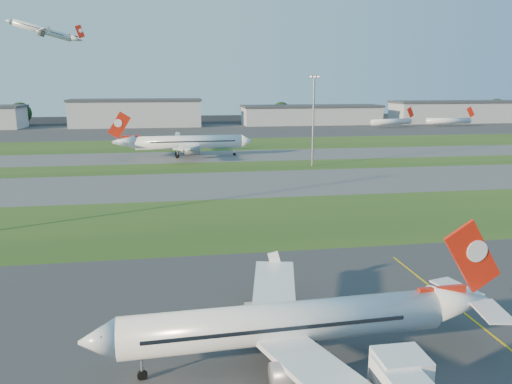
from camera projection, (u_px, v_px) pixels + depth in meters
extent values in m
cube|color=#264416|center=(315.00, 218.00, 89.14)|extent=(300.00, 34.00, 0.01)
cube|color=#515154|center=(278.00, 182.00, 120.97)|extent=(300.00, 32.00, 0.01)
cube|color=#264416|center=(260.00, 166.00, 145.08)|extent=(300.00, 18.00, 0.01)
cube|color=#515154|center=(249.00, 156.00, 166.30)|extent=(300.00, 26.00, 0.01)
cube|color=#264416|center=(237.00, 144.00, 198.13)|extent=(300.00, 40.00, 0.01)
cube|color=#333335|center=(223.00, 130.00, 256.00)|extent=(400.00, 80.00, 0.01)
cube|color=white|center=(400.00, 375.00, 34.14)|extent=(3.40, 3.00, 3.00)
cylinder|color=white|center=(284.00, 323.00, 41.92)|extent=(27.37, 4.59, 3.45)
cube|color=red|center=(472.00, 257.00, 44.32)|extent=(5.90, 0.56, 6.87)
cube|color=white|center=(323.00, 375.00, 35.24)|extent=(7.77, 14.22, 1.40)
cube|color=white|center=(274.00, 292.00, 49.16)|extent=(6.75, 14.17, 1.40)
cylinder|color=gray|center=(296.00, 374.00, 37.10)|extent=(3.90, 2.25, 2.09)
cylinder|color=gray|center=(265.00, 312.00, 47.19)|extent=(3.90, 2.25, 2.09)
cylinder|color=white|center=(189.00, 142.00, 162.49)|extent=(34.42, 5.23, 4.35)
cube|color=red|center=(119.00, 125.00, 157.31)|extent=(7.43, 0.59, 8.66)
cube|color=white|center=(184.00, 141.00, 171.19)|extent=(9.54, 17.91, 1.77)
cube|color=white|center=(187.00, 147.00, 153.62)|extent=(8.74, 17.86, 1.77)
cylinder|color=gray|center=(190.00, 145.00, 169.35)|extent=(4.87, 2.75, 2.63)
cylinder|color=gray|center=(192.00, 150.00, 156.61)|extent=(4.87, 2.75, 2.63)
cylinder|color=white|center=(42.00, 30.00, 217.27)|extent=(23.77, 8.95, 3.01)
cube|color=red|center=(78.00, 22.00, 222.37)|extent=(5.04, 1.57, 6.00)
cube|color=white|center=(45.00, 30.00, 212.01)|extent=(8.84, 12.14, 1.22)
cube|color=white|center=(44.00, 33.00, 223.34)|extent=(3.71, 11.93, 1.22)
cylinder|color=gray|center=(42.00, 32.00, 213.28)|extent=(3.68, 2.61, 1.82)
cylinder|color=gray|center=(41.00, 34.00, 221.49)|extent=(3.68, 2.61, 1.82)
cylinder|color=white|center=(391.00, 122.00, 270.45)|extent=(25.90, 10.08, 3.20)
cube|color=red|center=(410.00, 112.00, 274.76)|extent=(5.06, 1.68, 6.16)
cylinder|color=white|center=(448.00, 121.00, 277.60)|extent=(26.01, 3.29, 3.20)
cube|color=red|center=(471.00, 112.00, 278.56)|extent=(5.18, 0.32, 6.16)
cylinder|color=gray|center=(313.00, 123.00, 142.83)|extent=(0.60, 0.60, 25.00)
cube|color=gray|center=(314.00, 77.00, 140.09)|extent=(3.20, 0.50, 0.80)
cube|color=#FFF2CC|center=(314.00, 77.00, 140.09)|extent=(2.80, 0.70, 0.35)
cube|color=#ACAFB4|center=(137.00, 114.00, 276.43)|extent=(70.00, 22.00, 14.00)
cube|color=#383A3F|center=(136.00, 100.00, 274.81)|extent=(71.40, 23.00, 1.20)
cube|color=#ACAFB4|center=(311.00, 116.00, 292.46)|extent=(80.00, 22.00, 10.00)
cube|color=#383A3F|center=(311.00, 106.00, 291.26)|extent=(81.60, 23.00, 1.20)
cube|color=#ACAFB4|center=(468.00, 112.00, 307.85)|extent=(95.00, 22.00, 12.00)
cube|color=#383A3F|center=(469.00, 102.00, 306.45)|extent=(96.90, 23.00, 1.20)
cylinder|color=black|center=(21.00, 122.00, 281.77)|extent=(1.00, 1.00, 4.40)
sphere|color=black|center=(20.00, 113.00, 280.72)|extent=(12.10, 12.10, 12.10)
cylinder|color=black|center=(182.00, 121.00, 292.04)|extent=(1.00, 1.00, 3.60)
sphere|color=black|center=(182.00, 114.00, 291.18)|extent=(9.90, 9.90, 9.90)
cylinder|color=black|center=(281.00, 119.00, 304.24)|extent=(1.00, 1.00, 4.20)
sphere|color=black|center=(281.00, 112.00, 303.23)|extent=(11.55, 11.55, 11.55)
cylinder|color=black|center=(398.00, 119.00, 314.06)|extent=(1.00, 1.00, 3.80)
sphere|color=black|center=(399.00, 112.00, 313.15)|extent=(10.45, 10.45, 10.45)
cylinder|color=black|center=(496.00, 116.00, 328.75)|extent=(1.00, 1.00, 4.60)
sphere|color=black|center=(496.00, 108.00, 327.65)|extent=(12.65, 12.65, 12.65)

